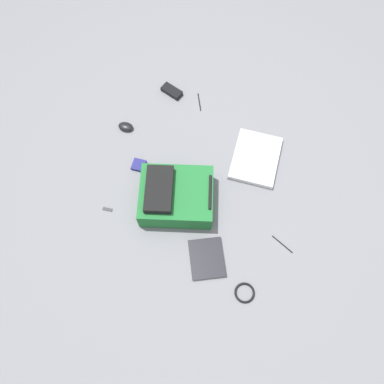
{
  "coord_description": "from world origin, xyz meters",
  "views": [
    {
      "loc": [
        0.87,
        0.33,
        2.07
      ],
      "look_at": [
        0.05,
        -0.0,
        0.02
      ],
      "focal_mm": 35.77,
      "sensor_mm": 36.0,
      "label": 1
    }
  ],
  "objects_px": {
    "backpack": "(175,196)",
    "usb_stick": "(107,209)",
    "laptop": "(256,158)",
    "pen_black": "(199,102)",
    "book_manual": "(207,258)",
    "cable_coil": "(245,293)",
    "computer_mouse": "(126,127)",
    "pen_blue": "(282,244)",
    "power_brick": "(172,91)",
    "earbud_pouch": "(139,165)"
  },
  "relations": [
    {
      "from": "backpack",
      "to": "usb_stick",
      "type": "relative_size",
      "value": 8.85
    },
    {
      "from": "laptop",
      "to": "pen_black",
      "type": "xyz_separation_m",
      "value": [
        -0.27,
        -0.48,
        -0.01
      ]
    },
    {
      "from": "book_manual",
      "to": "cable_coil",
      "type": "bearing_deg",
      "value": 69.3
    },
    {
      "from": "usb_stick",
      "to": "computer_mouse",
      "type": "bearing_deg",
      "value": -165.07
    },
    {
      "from": "pen_blue",
      "to": "computer_mouse",
      "type": "bearing_deg",
      "value": -107.38
    },
    {
      "from": "power_brick",
      "to": "pen_black",
      "type": "height_order",
      "value": "power_brick"
    },
    {
      "from": "laptop",
      "to": "power_brick",
      "type": "xyz_separation_m",
      "value": [
        -0.27,
        -0.67,
        0.0
      ]
    },
    {
      "from": "computer_mouse",
      "to": "pen_blue",
      "type": "bearing_deg",
      "value": 68.2
    },
    {
      "from": "book_manual",
      "to": "pen_black",
      "type": "bearing_deg",
      "value": -156.11
    },
    {
      "from": "backpack",
      "to": "pen_black",
      "type": "relative_size",
      "value": 3.6
    },
    {
      "from": "backpack",
      "to": "pen_blue",
      "type": "height_order",
      "value": "backpack"
    },
    {
      "from": "power_brick",
      "to": "laptop",
      "type": "bearing_deg",
      "value": 68.36
    },
    {
      "from": "backpack",
      "to": "power_brick",
      "type": "xyz_separation_m",
      "value": [
        -0.71,
        -0.33,
        -0.06
      ]
    },
    {
      "from": "backpack",
      "to": "earbud_pouch",
      "type": "bearing_deg",
      "value": -113.84
    },
    {
      "from": "backpack",
      "to": "power_brick",
      "type": "bearing_deg",
      "value": -155.04
    },
    {
      "from": "backpack",
      "to": "usb_stick",
      "type": "bearing_deg",
      "value": -60.32
    },
    {
      "from": "backpack",
      "to": "pen_blue",
      "type": "bearing_deg",
      "value": 88.71
    },
    {
      "from": "book_manual",
      "to": "computer_mouse",
      "type": "bearing_deg",
      "value": -127.2
    },
    {
      "from": "book_manual",
      "to": "earbud_pouch",
      "type": "distance_m",
      "value": 0.7
    },
    {
      "from": "pen_black",
      "to": "earbud_pouch",
      "type": "height_order",
      "value": "earbud_pouch"
    },
    {
      "from": "book_manual",
      "to": "power_brick",
      "type": "height_order",
      "value": "power_brick"
    },
    {
      "from": "computer_mouse",
      "to": "pen_black",
      "type": "relative_size",
      "value": 0.69
    },
    {
      "from": "book_manual",
      "to": "pen_black",
      "type": "xyz_separation_m",
      "value": [
        -0.95,
        -0.42,
        -0.01
      ]
    },
    {
      "from": "laptop",
      "to": "power_brick",
      "type": "relative_size",
      "value": 2.76
    },
    {
      "from": "computer_mouse",
      "to": "book_manual",
      "type": "bearing_deg",
      "value": 48.37
    },
    {
      "from": "pen_blue",
      "to": "cable_coil",
      "type": "bearing_deg",
      "value": -18.16
    },
    {
      "from": "backpack",
      "to": "pen_blue",
      "type": "distance_m",
      "value": 0.66
    },
    {
      "from": "laptop",
      "to": "pen_black",
      "type": "distance_m",
      "value": 0.54
    },
    {
      "from": "book_manual",
      "to": "cable_coil",
      "type": "height_order",
      "value": "book_manual"
    },
    {
      "from": "pen_blue",
      "to": "usb_stick",
      "type": "xyz_separation_m",
      "value": [
        0.18,
        -1.0,
        0.0
      ]
    },
    {
      "from": "computer_mouse",
      "to": "usb_stick",
      "type": "distance_m",
      "value": 0.56
    },
    {
      "from": "usb_stick",
      "to": "cable_coil",
      "type": "bearing_deg",
      "value": 80.49
    },
    {
      "from": "laptop",
      "to": "usb_stick",
      "type": "distance_m",
      "value": 0.94
    },
    {
      "from": "laptop",
      "to": "pen_blue",
      "type": "distance_m",
      "value": 0.55
    },
    {
      "from": "earbud_pouch",
      "to": "power_brick",
      "type": "bearing_deg",
      "value": -176.94
    },
    {
      "from": "book_manual",
      "to": "laptop",
      "type": "bearing_deg",
      "value": 175.64
    },
    {
      "from": "pen_black",
      "to": "pen_blue",
      "type": "relative_size",
      "value": 0.97
    },
    {
      "from": "book_manual",
      "to": "earbud_pouch",
      "type": "xyz_separation_m",
      "value": [
        -0.38,
        -0.59,
        0.0
      ]
    },
    {
      "from": "cable_coil",
      "to": "book_manual",
      "type": "bearing_deg",
      "value": -110.7
    },
    {
      "from": "power_brick",
      "to": "pen_blue",
      "type": "distance_m",
      "value": 1.22
    },
    {
      "from": "cable_coil",
      "to": "pen_black",
      "type": "height_order",
      "value": "cable_coil"
    },
    {
      "from": "laptop",
      "to": "cable_coil",
      "type": "bearing_deg",
      "value": 14.28
    },
    {
      "from": "laptop",
      "to": "power_brick",
      "type": "height_order",
      "value": "same"
    },
    {
      "from": "earbud_pouch",
      "to": "usb_stick",
      "type": "xyz_separation_m",
      "value": [
        0.33,
        -0.05,
        -0.01
      ]
    },
    {
      "from": "cable_coil",
      "to": "power_brick",
      "type": "bearing_deg",
      "value": -140.29
    },
    {
      "from": "earbud_pouch",
      "to": "usb_stick",
      "type": "distance_m",
      "value": 0.33
    },
    {
      "from": "laptop",
      "to": "cable_coil",
      "type": "height_order",
      "value": "laptop"
    },
    {
      "from": "laptop",
      "to": "pen_black",
      "type": "relative_size",
      "value": 2.77
    },
    {
      "from": "laptop",
      "to": "usb_stick",
      "type": "relative_size",
      "value": 6.81
    },
    {
      "from": "cable_coil",
      "to": "power_brick",
      "type": "relative_size",
      "value": 0.79
    }
  ]
}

